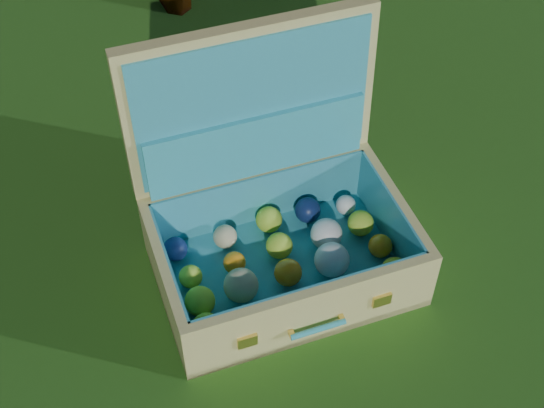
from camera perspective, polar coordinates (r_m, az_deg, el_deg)
The scene contains 2 objects.
ground at distance 1.73m, azimuth -4.36°, elevation -3.79°, with size 60.00×60.00×0.00m, color #215114.
suitcase at distance 1.61m, azimuth 0.13°, elevation -0.49°, with size 0.55×0.44×0.52m.
Camera 1 is at (-0.26, -1.06, 1.34)m, focal length 50.00 mm.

